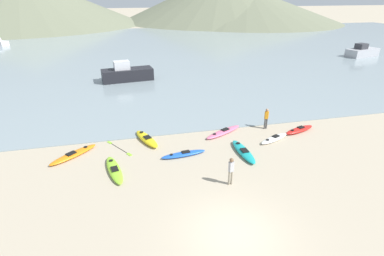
# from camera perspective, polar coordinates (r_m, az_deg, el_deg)

# --- Properties ---
(ground_plane) EXTENTS (400.00, 400.00, 0.00)m
(ground_plane) POSITION_cam_1_polar(r_m,az_deg,el_deg) (13.68, 7.96, -19.44)
(ground_plane) COLOR tan
(bay_water) EXTENTS (160.00, 70.00, 0.06)m
(bay_water) POSITION_cam_1_polar(r_m,az_deg,el_deg) (55.28, -9.32, 14.42)
(bay_water) COLOR gray
(bay_water) RESTS_ON ground_plane
(far_hill_midleft) EXTENTS (70.99, 70.99, 14.43)m
(far_hill_midleft) POSITION_cam_1_polar(r_m,az_deg,el_deg) (111.61, -29.62, 20.48)
(far_hill_midleft) COLOR #6B7056
(far_hill_midleft) RESTS_ON ground_plane
(far_hill_right) EXTENTS (62.58, 62.58, 10.75)m
(far_hill_right) POSITION_cam_1_polar(r_m,az_deg,el_deg) (110.25, 10.39, 22.06)
(far_hill_right) COLOR #6B7056
(far_hill_right) RESTS_ON ground_plane
(kayak_on_sand_0) EXTENTS (2.81, 1.49, 0.35)m
(kayak_on_sand_0) POSITION_cam_1_polar(r_m,az_deg,el_deg) (23.49, 19.77, -0.30)
(kayak_on_sand_0) COLOR red
(kayak_on_sand_0) RESTS_ON ground_plane
(kayak_on_sand_1) EXTENTS (2.95, 2.69, 0.31)m
(kayak_on_sand_1) POSITION_cam_1_polar(r_m,az_deg,el_deg) (20.29, -21.62, -4.68)
(kayak_on_sand_1) COLOR orange
(kayak_on_sand_1) RESTS_ON ground_plane
(kayak_on_sand_2) EXTENTS (2.94, 0.90, 0.29)m
(kayak_on_sand_2) POSITION_cam_1_polar(r_m,az_deg,el_deg) (18.92, -1.61, -4.99)
(kayak_on_sand_2) COLOR blue
(kayak_on_sand_2) RESTS_ON ground_plane
(kayak_on_sand_3) EXTENTS (2.69, 1.68, 0.29)m
(kayak_on_sand_3) POSITION_cam_1_polar(r_m,az_deg,el_deg) (21.64, 15.41, -1.93)
(kayak_on_sand_3) COLOR white
(kayak_on_sand_3) RESTS_ON ground_plane
(kayak_on_sand_4) EXTENTS (0.82, 3.19, 0.34)m
(kayak_on_sand_4) POSITION_cam_1_polar(r_m,az_deg,el_deg) (19.45, 9.76, -4.41)
(kayak_on_sand_4) COLOR teal
(kayak_on_sand_4) RESTS_ON ground_plane
(kayak_on_sand_5) EXTENTS (3.29, 2.18, 0.31)m
(kayak_on_sand_5) POSITION_cam_1_polar(r_m,az_deg,el_deg) (21.93, 6.02, -0.74)
(kayak_on_sand_5) COLOR #E5668C
(kayak_on_sand_5) RESTS_ON ground_plane
(kayak_on_sand_6) EXTENTS (1.73, 3.12, 0.40)m
(kayak_on_sand_6) POSITION_cam_1_polar(r_m,az_deg,el_deg) (20.93, -8.63, -2.05)
(kayak_on_sand_6) COLOR yellow
(kayak_on_sand_6) RESTS_ON ground_plane
(kayak_on_sand_7) EXTENTS (1.30, 3.27, 0.31)m
(kayak_on_sand_7) POSITION_cam_1_polar(r_m,az_deg,el_deg) (17.90, -14.57, -7.70)
(kayak_on_sand_7) COLOR #8CCC2D
(kayak_on_sand_7) RESTS_ON ground_plane
(person_near_foreground) EXTENTS (0.33, 0.23, 1.61)m
(person_near_foreground) POSITION_cam_1_polar(r_m,az_deg,el_deg) (16.01, 7.44, -7.85)
(person_near_foreground) COLOR gray
(person_near_foreground) RESTS_ON ground_plane
(person_near_waterline) EXTENTS (0.33, 0.24, 1.61)m
(person_near_waterline) POSITION_cam_1_polar(r_m,az_deg,el_deg) (22.97, 13.98, 2.00)
(person_near_waterline) COLOR #4C4C4C
(person_near_waterline) RESTS_ON ground_plane
(moored_boat_0) EXTENTS (5.93, 2.78, 2.27)m
(moored_boat_0) POSITION_cam_1_polar(r_m,az_deg,el_deg) (35.77, -12.29, 10.09)
(moored_boat_0) COLOR black
(moored_boat_0) RESTS_ON bay_water
(moored_boat_1) EXTENTS (5.79, 3.41, 2.02)m
(moored_boat_1) POSITION_cam_1_polar(r_m,az_deg,el_deg) (55.90, 29.67, 12.51)
(moored_boat_1) COLOR #B2B2B7
(moored_boat_1) RESTS_ON bay_water
(loose_paddle) EXTENTS (1.62, 2.46, 0.03)m
(loose_paddle) POSITION_cam_1_polar(r_m,az_deg,el_deg) (20.40, -13.70, -3.76)
(loose_paddle) COLOR black
(loose_paddle) RESTS_ON ground_plane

